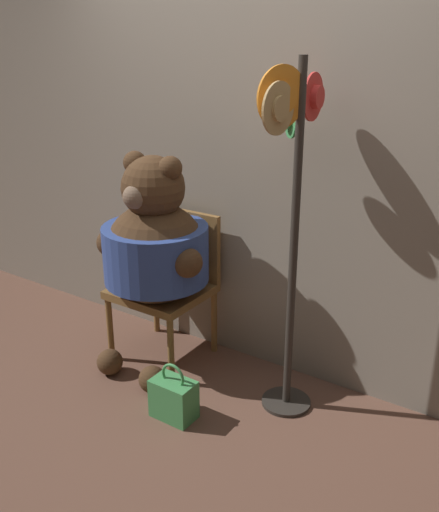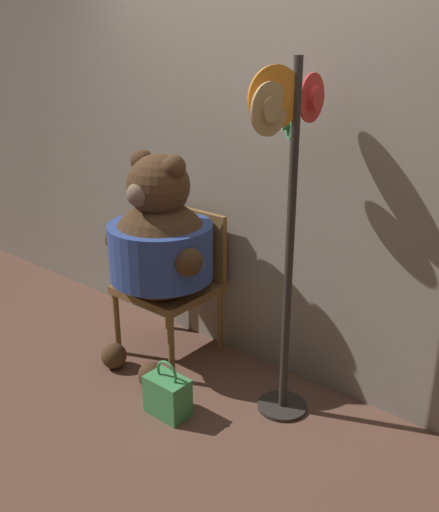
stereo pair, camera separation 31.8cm
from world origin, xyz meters
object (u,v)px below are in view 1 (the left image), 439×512
Objects in this scene: teddy_bear at (155,247)px; hat_display_rack at (291,200)px; handbag_on_ground at (174,398)px; chair at (169,278)px.

teddy_bear is 0.96m from hat_display_rack.
hat_display_rack is 1.25m from handbag_on_ground.
teddy_bear is at bearing 137.26° from handbag_on_ground.
chair is 0.50× the size of hat_display_rack.
hat_display_rack reaches higher than chair.
teddy_bear is (0.03, -0.17, 0.27)m from chair.
hat_display_rack is at bearing 45.03° from handbag_on_ground.
hat_display_rack is at bearing 2.96° from teddy_bear.
handbag_on_ground is at bearing -50.61° from chair.
hat_display_rack is (0.87, 0.04, 0.41)m from teddy_bear.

